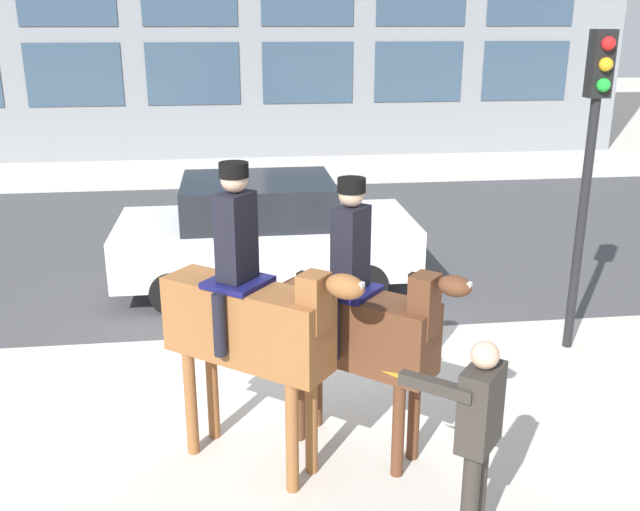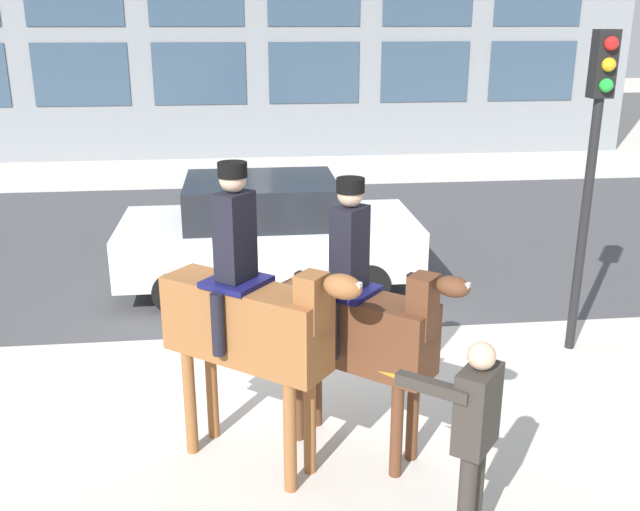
# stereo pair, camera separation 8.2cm
# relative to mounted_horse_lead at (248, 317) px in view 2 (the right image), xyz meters

# --- Properties ---
(ground_plane) EXTENTS (80.00, 80.00, 0.00)m
(ground_plane) POSITION_rel_mounted_horse_lead_xyz_m (0.53, 2.25, -1.43)
(ground_plane) COLOR beige
(road_surface) EXTENTS (21.91, 8.50, 0.01)m
(road_surface) POSITION_rel_mounted_horse_lead_xyz_m (0.53, 7.00, -1.43)
(road_surface) COLOR #444447
(road_surface) RESTS_ON ground_plane
(mounted_horse_lead) EXTENTS (1.67, 1.40, 2.74)m
(mounted_horse_lead) POSITION_rel_mounted_horse_lead_xyz_m (0.00, 0.00, 0.00)
(mounted_horse_lead) COLOR brown
(mounted_horse_lead) RESTS_ON ground_plane
(mounted_horse_companion) EXTENTS (1.55, 1.38, 2.57)m
(mounted_horse_companion) POSITION_rel_mounted_horse_lead_xyz_m (0.97, 0.10, -0.13)
(mounted_horse_companion) COLOR #59331E
(mounted_horse_companion) RESTS_ON ground_plane
(pedestrian_bystander) EXTENTS (0.89, 0.55, 1.72)m
(pedestrian_bystander) POSITION_rel_mounted_horse_lead_xyz_m (1.58, -1.30, -0.41)
(pedestrian_bystander) COLOR #332D28
(pedestrian_bystander) RESTS_ON ground_plane
(street_car_near_lane) EXTENTS (4.34, 2.06, 1.63)m
(street_car_near_lane) POSITION_rel_mounted_horse_lead_xyz_m (0.34, 4.56, -0.61)
(street_car_near_lane) COLOR silver
(street_car_near_lane) RESTS_ON ground_plane
(traffic_light) EXTENTS (0.24, 0.29, 3.73)m
(traffic_light) POSITION_rel_mounted_horse_lead_xyz_m (3.92, 1.95, 1.09)
(traffic_light) COLOR black
(traffic_light) RESTS_ON ground_plane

